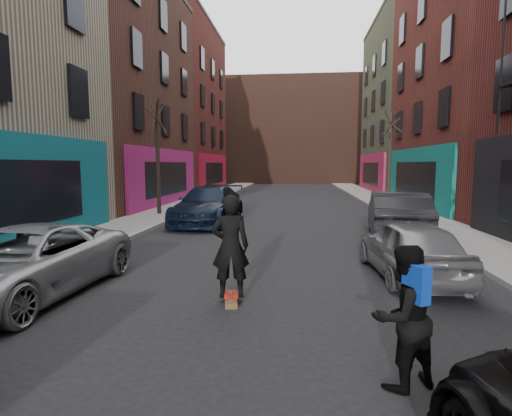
% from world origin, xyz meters
% --- Properties ---
extents(sidewalk_left, '(2.50, 84.00, 0.13)m').
position_xyz_m(sidewalk_left, '(-6.25, 30.00, 0.07)').
color(sidewalk_left, gray).
rests_on(sidewalk_left, ground).
extents(sidewalk_right, '(2.50, 84.00, 0.13)m').
position_xyz_m(sidewalk_right, '(6.25, 30.00, 0.07)').
color(sidewalk_right, gray).
rests_on(sidewalk_right, ground).
extents(building_far, '(40.00, 10.00, 14.00)m').
position_xyz_m(building_far, '(0.00, 56.00, 7.00)').
color(building_far, '#47281E').
rests_on(building_far, ground).
extents(tree_left_far, '(2.00, 2.00, 6.50)m').
position_xyz_m(tree_left_far, '(-6.20, 18.00, 3.38)').
color(tree_left_far, black).
rests_on(tree_left_far, sidewalk_left).
extents(tree_right_far, '(2.00, 2.00, 6.80)m').
position_xyz_m(tree_right_far, '(6.20, 24.00, 3.53)').
color(tree_right_far, black).
rests_on(tree_right_far, sidewalk_right).
extents(parked_left_far, '(2.52, 5.03, 1.37)m').
position_xyz_m(parked_left_far, '(-4.60, 5.93, 0.68)').
color(parked_left_far, '#989BA0').
rests_on(parked_left_far, ground).
extents(parked_left_end, '(2.59, 5.69, 1.62)m').
position_xyz_m(parked_left_end, '(-3.20, 15.81, 0.81)').
color(parked_left_end, black).
rests_on(parked_left_end, ground).
extents(parked_right_far, '(1.87, 4.08, 1.36)m').
position_xyz_m(parked_right_far, '(3.20, 8.09, 0.68)').
color(parked_right_far, gray).
rests_on(parked_right_far, ground).
extents(parked_right_end, '(2.40, 5.20, 1.65)m').
position_xyz_m(parked_right_end, '(4.06, 12.93, 0.83)').
color(parked_right_end, black).
rests_on(parked_right_end, ground).
extents(skateboard, '(0.37, 0.83, 0.10)m').
position_xyz_m(skateboard, '(-0.58, 6.06, 0.05)').
color(skateboard, brown).
rests_on(skateboard, ground).
extents(skateboarder, '(0.78, 0.58, 1.92)m').
position_xyz_m(skateboarder, '(-0.58, 6.06, 1.06)').
color(skateboarder, black).
rests_on(skateboarder, skateboard).
extents(pedestrian, '(1.01, 0.94, 1.67)m').
position_xyz_m(pedestrian, '(1.86, 3.43, 0.85)').
color(pedestrian, black).
rests_on(pedestrian, ground).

